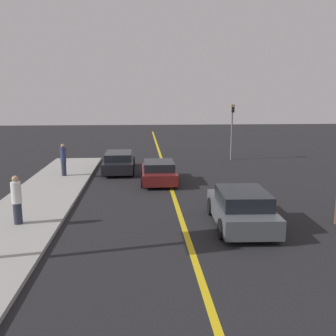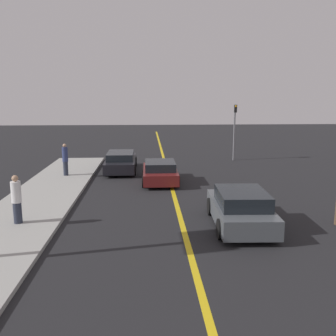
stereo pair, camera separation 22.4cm
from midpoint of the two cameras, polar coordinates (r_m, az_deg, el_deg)
road_center_line at (r=20.28m, az=0.74°, el=-2.40°), size 0.20×60.00×0.01m
sidewalk_left at (r=16.13m, az=-20.32°, el=-6.37°), size 3.28×26.07×0.14m
car_near_right_lane at (r=13.90m, az=11.45°, el=-6.09°), size 2.15×4.24×1.37m
car_ahead_center at (r=20.49m, az=-0.92°, el=-0.60°), size 1.95×3.92×1.19m
car_far_distant at (r=23.73m, az=-6.93°, el=0.99°), size 1.96×4.67×1.24m
pedestrian_far_standing at (r=14.48m, az=-21.67°, el=-4.45°), size 0.35×0.35×1.77m
pedestrian_by_sign at (r=22.33m, az=-15.11°, el=1.27°), size 0.32×0.32×1.84m
traffic_light at (r=27.79m, az=10.34°, el=6.24°), size 0.18×0.40×4.05m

